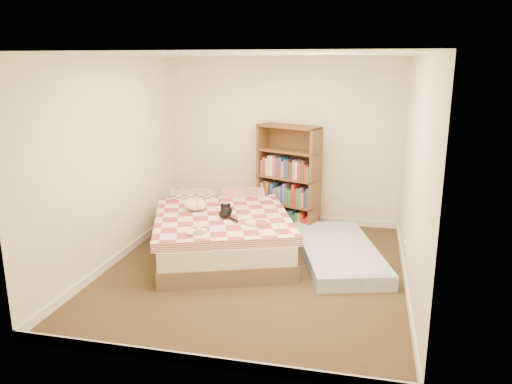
% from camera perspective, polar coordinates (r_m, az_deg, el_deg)
% --- Properties ---
extents(room, '(3.51, 4.01, 2.51)m').
position_cam_1_polar(room, '(5.68, -0.20, 2.19)').
color(room, '#412F1B').
rests_on(room, ground).
extents(bed, '(2.28, 2.68, 0.61)m').
position_cam_1_polar(bed, '(6.61, -3.83, -4.36)').
color(bed, brown).
rests_on(bed, room).
extents(bookshelf, '(1.04, 0.65, 1.55)m').
position_cam_1_polar(bookshelf, '(7.39, 3.70, 0.05)').
color(bookshelf, brown).
rests_on(bookshelf, room).
extents(floor_mattress, '(1.39, 2.14, 0.18)m').
position_cam_1_polar(floor_mattress, '(6.45, 9.41, -6.79)').
color(floor_mattress, '#6B88B3').
rests_on(floor_mattress, room).
extents(black_cat, '(0.25, 0.56, 0.13)m').
position_cam_1_polar(black_cat, '(6.28, -3.38, -2.25)').
color(black_cat, black).
rests_on(black_cat, bed).
extents(white_dog, '(0.32, 0.34, 0.15)m').
position_cam_1_polar(white_dog, '(6.55, -6.93, -1.43)').
color(white_dog, white).
rests_on(white_dog, bed).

